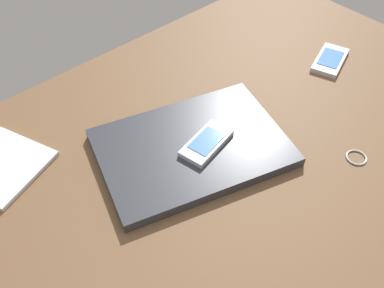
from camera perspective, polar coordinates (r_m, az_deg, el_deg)
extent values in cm
cube|color=brown|center=(84.42, 4.94, 0.27)|extent=(120.00, 80.00, 3.00)
cube|color=#33353D|center=(79.65, 0.00, -0.47)|extent=(40.22, 33.22, 2.09)
cube|color=silver|center=(78.12, 2.16, -0.03)|extent=(11.54, 7.33, 1.07)
cube|color=#5993E0|center=(77.68, 2.17, 0.27)|extent=(7.33, 5.37, 0.14)
cube|color=silver|center=(106.50, 18.18, 10.73)|extent=(13.12, 9.54, 1.11)
cube|color=#5993E0|center=(106.16, 18.26, 11.00)|extent=(8.45, 6.82, 0.14)
torus|color=silver|center=(84.96, 21.36, -1.70)|extent=(3.93, 3.93, 0.36)
cube|color=white|center=(85.35, -24.55, -2.58)|extent=(19.22, 19.74, 0.80)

